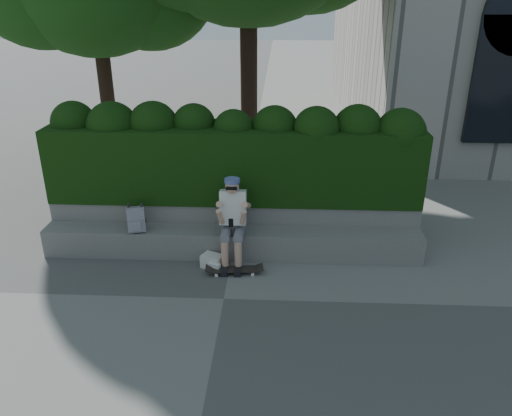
# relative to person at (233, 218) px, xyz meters

# --- Properties ---
(ground) EXTENTS (80.00, 80.00, 0.00)m
(ground) POSITION_rel_person_xyz_m (-0.04, -1.07, -0.75)
(ground) COLOR slate
(ground) RESTS_ON ground
(bench_ledge) EXTENTS (6.00, 0.45, 0.45)m
(bench_ledge) POSITION_rel_person_xyz_m (-0.04, 0.18, -0.53)
(bench_ledge) COLOR gray
(bench_ledge) RESTS_ON ground
(planter_wall) EXTENTS (6.00, 0.50, 0.75)m
(planter_wall) POSITION_rel_person_xyz_m (-0.04, 0.66, -0.38)
(planter_wall) COLOR gray
(planter_wall) RESTS_ON ground
(hedge) EXTENTS (6.00, 1.00, 1.20)m
(hedge) POSITION_rel_person_xyz_m (-0.04, 0.88, 0.60)
(hedge) COLOR black
(hedge) RESTS_ON planter_wall
(person) EXTENTS (0.40, 0.76, 1.38)m
(person) POSITION_rel_person_xyz_m (0.00, 0.00, 0.00)
(person) COLOR slate
(person) RESTS_ON ground
(skateboard) EXTENTS (0.79, 0.27, 0.08)m
(skateboard) POSITION_rel_person_xyz_m (0.05, -0.39, -0.68)
(skateboard) COLOR black
(skateboard) RESTS_ON ground
(backpack_plaid) EXTENTS (0.30, 0.22, 0.40)m
(backpack_plaid) POSITION_rel_person_xyz_m (-1.53, 0.08, -0.10)
(backpack_plaid) COLOR #A2A3A7
(backpack_plaid) RESTS_ON bench_ledge
(backpack_ground) EXTENTS (0.38, 0.34, 0.20)m
(backpack_ground) POSITION_rel_person_xyz_m (-0.31, -0.21, -0.65)
(backpack_ground) COLOR silver
(backpack_ground) RESTS_ON ground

